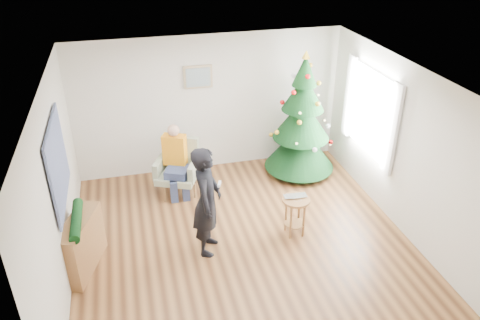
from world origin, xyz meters
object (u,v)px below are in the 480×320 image
object	(u,v)px
stool	(295,216)
armchair	(178,173)
christmas_tree	(302,121)
console	(81,245)
standing_man	(207,201)

from	to	relation	value
stool	armchair	distance (m)	2.32
christmas_tree	console	distance (m)	4.38
stool	console	xyz separation A→B (m)	(-3.16, -0.01, 0.07)
armchair	standing_man	size ratio (longest dim) A/B	0.58
christmas_tree	console	world-z (taller)	christmas_tree
stool	console	distance (m)	3.16
christmas_tree	console	bearing A→B (deg)	-154.90
christmas_tree	stool	world-z (taller)	christmas_tree
christmas_tree	armchair	bearing A→B (deg)	-176.92
christmas_tree	standing_man	bearing A→B (deg)	-138.84
stool	standing_man	size ratio (longest dim) A/B	0.38
christmas_tree	armchair	size ratio (longest dim) A/B	2.43
standing_man	console	bearing A→B (deg)	108.73
christmas_tree	stool	xyz separation A→B (m)	(-0.76, -1.83, -0.74)
christmas_tree	stool	distance (m)	2.11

